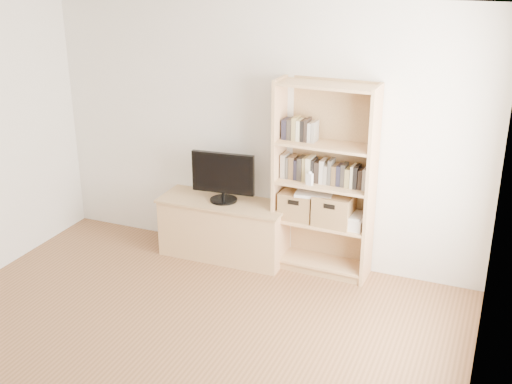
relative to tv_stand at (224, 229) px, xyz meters
The scene contains 13 objects.
back_wall 1.08m from the tv_stand, 37.80° to the left, with size 4.50×0.02×2.60m, color silver.
right_wall 3.56m from the tv_stand, 41.45° to the right, with size 0.02×5.00×2.60m, color silver.
ceiling 3.24m from the tv_stand, 82.21° to the right, with size 4.50×5.00×0.01m, color white.
tv_stand is the anchor object (origin of this frame).
bookshelf 1.21m from the tv_stand, ahead, with size 0.94×0.34×1.89m, color tan.
television 0.57m from the tv_stand, ahead, with size 0.64×0.05×0.50m, color black.
books_row_mid 1.26m from the tv_stand, ahead, with size 0.77×0.15×0.21m, color gray.
books_row_upper 1.38m from the tv_stand, ahead, with size 0.37×0.14×0.20m, color gray.
baby_monitor 1.14m from the tv_stand, ahead, with size 0.06×0.04×0.11m, color white.
basket_left 0.85m from the tv_stand, ahead, with size 0.33×0.27×0.27m, color brown.
basket_right 1.19m from the tv_stand, ahead, with size 0.36×0.30×0.30m, color brown.
laptop 1.07m from the tv_stand, ahead, with size 0.35×0.24×0.03m, color white.
magazine_stack 1.37m from the tv_stand, ahead, with size 0.17×0.24×0.11m, color beige.
Camera 1 is at (2.28, -3.15, 3.04)m, focal length 45.00 mm.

